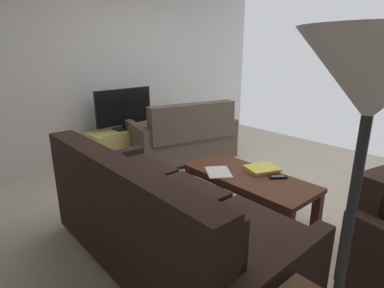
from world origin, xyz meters
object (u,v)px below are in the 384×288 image
sofa_main (158,221)px  tv_remote (278,177)px  flat_tv (124,108)px  loveseat_near (183,136)px  book_stack (262,169)px  loose_magazine (218,172)px  floor_lamp (367,116)px  tv_stand (126,144)px  coffee_table (248,182)px

sofa_main → tv_remote: (-0.17, -1.19, 0.06)m
flat_tv → tv_remote: (-2.42, -0.17, -0.31)m
sofa_main → loveseat_near: sofa_main is taller
tv_remote → book_stack: bearing=-9.6°
loose_magazine → floor_lamp: bearing=-91.2°
floor_lamp → book_stack: floor_lamp is taller
flat_tv → book_stack: size_ratio=2.46×
floor_lamp → book_stack: bearing=-47.5°
sofa_main → floor_lamp: bearing=168.9°
loveseat_near → floor_lamp: (-2.97, 1.85, 1.02)m
loveseat_near → tv_remote: loveseat_near is taller
floor_lamp → tv_remote: (1.16, -1.45, -0.94)m
book_stack → tv_remote: bearing=170.4°
tv_stand → book_stack: size_ratio=3.10×
sofa_main → loose_magazine: (0.28, -0.89, 0.05)m
sofa_main → loose_magazine: sofa_main is taller
tv_stand → flat_tv: flat_tv is taller
loveseat_near → tv_remote: bearing=167.6°
sofa_main → flat_tv: size_ratio=2.35×
coffee_table → sofa_main: bearing=92.7°
book_stack → tv_remote: (-0.20, 0.03, -0.01)m
tv_stand → floor_lamp: bearing=160.3°
loveseat_near → tv_remote: (-1.82, 0.40, 0.07)m
loveseat_near → tv_remote: 1.86m
loveseat_near → book_stack: 1.66m
tv_stand → loose_magazine: tv_stand is taller
loveseat_near → floor_lamp: size_ratio=0.96×
flat_tv → book_stack: (-2.22, -0.20, -0.29)m
tv_remote → loose_magazine: size_ratio=0.54×
sofa_main → tv_stand: (2.25, -1.02, -0.16)m
flat_tv → coffee_table: bearing=-179.2°
flat_tv → tv_remote: bearing=-176.0°
loveseat_near → tv_stand: bearing=43.5°
loveseat_near → tv_stand: size_ratio=1.42×
loveseat_near → loose_magazine: loveseat_near is taller
sofa_main → loose_magazine: size_ratio=7.04×
sofa_main → tv_remote: sofa_main is taller
tv_remote → loose_magazine: 0.54m
coffee_table → book_stack: book_stack is taller
tv_stand → book_stack: 2.24m
coffee_table → book_stack: bearing=-96.4°
floor_lamp → tv_stand: 3.97m
loose_magazine → sofa_main: bearing=-128.1°
sofa_main → book_stack: size_ratio=5.80×
coffee_table → loose_magazine: size_ratio=4.30×
coffee_table → tv_remote: bearing=-148.0°
coffee_table → floor_lamp: 2.16m
coffee_table → tv_stand: 2.20m
loveseat_near → coffee_table: (-1.60, 0.54, -0.01)m
sofa_main → coffee_table: 1.05m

